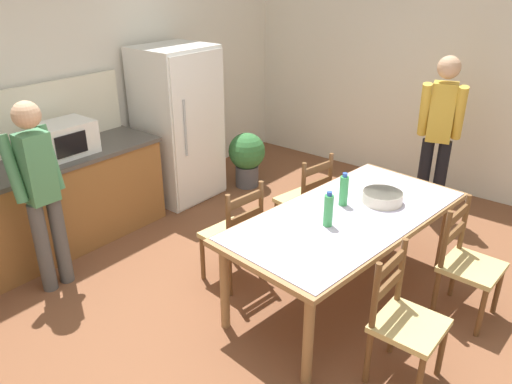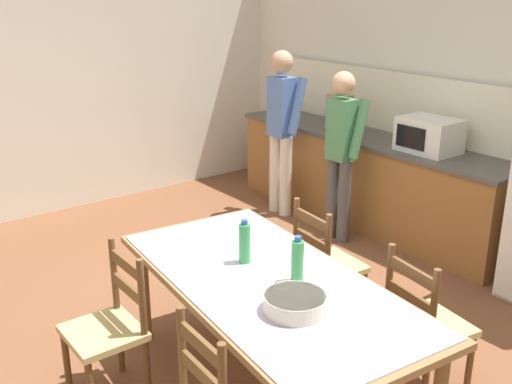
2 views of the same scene
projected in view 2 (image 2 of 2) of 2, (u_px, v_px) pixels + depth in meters
name	position (u px, v px, depth m)	size (l,w,h in m)	color
ground_plane	(249.00, 336.00, 4.15)	(8.32, 8.32, 0.00)	brown
wall_back	(492.00, 88.00, 5.21)	(6.52, 0.12, 2.90)	silver
wall_left	(56.00, 73.00, 6.10)	(0.12, 5.20, 2.90)	silver
kitchen_counter	(366.00, 179.00, 6.03)	(3.19, 0.66, 0.90)	brown
counter_splashback	(392.00, 102.00, 5.96)	(3.15, 0.03, 0.60)	#EFE8CB
microwave	(429.00, 135.00, 5.29)	(0.50, 0.39, 0.30)	white
paper_bag	(339.00, 112.00, 6.09)	(0.24, 0.16, 0.36)	tan
dining_table	(268.00, 290.00, 3.37)	(2.15, 1.19, 0.75)	olive
bottle_near_centre	(245.00, 243.00, 3.51)	(0.07, 0.07, 0.27)	green
bottle_off_centre	(297.00, 261.00, 3.28)	(0.07, 0.07, 0.27)	green
serving_bowl	(295.00, 302.00, 3.00)	(0.32, 0.32, 0.09)	beige
chair_side_near_left	(109.00, 329.00, 3.43)	(0.42, 0.40, 0.91)	brown
chair_side_far_left	(326.00, 265.00, 4.21)	(0.46, 0.44, 0.91)	brown
chair_side_far_right	(424.00, 325.00, 3.46)	(0.48, 0.47, 0.91)	brown
person_at_sink	(282.00, 125.00, 6.09)	(0.43, 0.29, 1.70)	silver
person_at_counter	(341.00, 148.00, 5.45)	(0.40, 0.28, 1.59)	#4C4C4C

